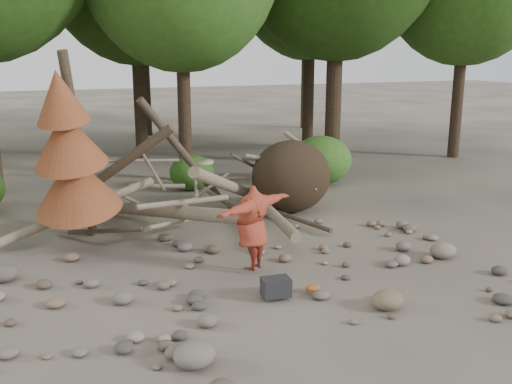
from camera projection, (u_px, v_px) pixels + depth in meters
name	position (u px, v px, depth m)	size (l,w,h in m)	color
ground	(265.00, 283.00, 10.86)	(120.00, 120.00, 0.00)	#514C44
deadfall_pile	(273.00, 180.00, 15.18)	(8.55, 5.24, 3.30)	#332619
dead_conifer	(71.00, 156.00, 12.24)	(2.06, 2.16, 4.35)	#4C3F30
bush_mid	(192.00, 172.00, 18.03)	(1.40, 1.40, 1.12)	#32611C
bush_right	(321.00, 160.00, 18.79)	(2.00, 2.00, 1.60)	#3D7323
frisbee_thrower	(252.00, 227.00, 11.16)	(2.12, 1.47, 2.22)	#9A3422
backpack	(276.00, 290.00, 10.12)	(0.50, 0.33, 0.33)	black
cloth_green	(273.00, 289.00, 10.38)	(0.39, 0.32, 0.15)	#296528
cloth_orange	(312.00, 290.00, 10.39)	(0.28, 0.23, 0.10)	#B24D1E
boulder_front_left	(194.00, 355.00, 7.93)	(0.60, 0.54, 0.36)	#6F655C
boulder_front_right	(388.00, 300.00, 9.72)	(0.55, 0.50, 0.33)	#756249
boulder_mid_right	(443.00, 250.00, 12.12)	(0.56, 0.50, 0.34)	gray
boulder_mid_left	(3.00, 273.00, 10.88)	(0.58, 0.52, 0.35)	#58534A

